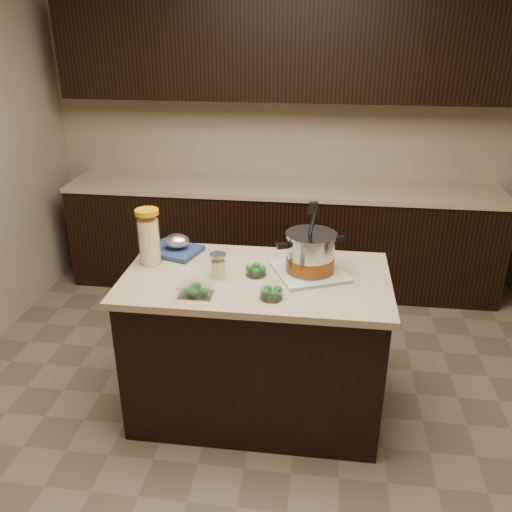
{
  "coord_description": "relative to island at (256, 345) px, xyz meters",
  "views": [
    {
      "loc": [
        0.34,
        -2.63,
        2.22
      ],
      "look_at": [
        0.0,
        0.0,
        1.02
      ],
      "focal_mm": 38.0,
      "sensor_mm": 36.0,
      "label": 1
    }
  ],
  "objects": [
    {
      "name": "mason_jar",
      "position": [
        -0.2,
        -0.04,
        0.51
      ],
      "size": [
        0.09,
        0.09,
        0.15
      ],
      "rotation": [
        0.0,
        0.0,
        -0.06
      ],
      "color": "beige",
      "rests_on": "island"
    },
    {
      "name": "broccoli_tub_left",
      "position": [
        -0.0,
        0.01,
        0.47
      ],
      "size": [
        0.14,
        0.14,
        0.05
      ],
      "rotation": [
        0.0,
        0.0,
        -0.21
      ],
      "color": "silver",
      "rests_on": "island"
    },
    {
      "name": "ground_plane",
      "position": [
        0.0,
        0.0,
        -0.45
      ],
      "size": [
        4.0,
        4.0,
        0.0
      ],
      "primitive_type": "plane",
      "color": "brown",
      "rests_on": "ground"
    },
    {
      "name": "island",
      "position": [
        0.0,
        0.0,
        0.0
      ],
      "size": [
        1.46,
        0.81,
        0.9
      ],
      "color": "black",
      "rests_on": "ground"
    },
    {
      "name": "blue_tray",
      "position": [
        -0.52,
        0.25,
        0.49
      ],
      "size": [
        0.35,
        0.31,
        0.11
      ],
      "rotation": [
        0.0,
        0.0,
        -0.3
      ],
      "color": "navy",
      "rests_on": "island"
    },
    {
      "name": "lemonade_pitcher",
      "position": [
        -0.62,
        0.09,
        0.6
      ],
      "size": [
        0.15,
        0.15,
        0.32
      ],
      "rotation": [
        0.0,
        0.0,
        0.11
      ],
      "color": "beige",
      "rests_on": "island"
    },
    {
      "name": "back_cabinets",
      "position": [
        0.0,
        1.74,
        0.49
      ],
      "size": [
        3.6,
        0.63,
        2.33
      ],
      "color": "black",
      "rests_on": "ground"
    },
    {
      "name": "broccoli_tub_right",
      "position": [
        0.11,
        -0.24,
        0.47
      ],
      "size": [
        0.15,
        0.15,
        0.06
      ],
      "rotation": [
        0.0,
        0.0,
        0.35
      ],
      "color": "silver",
      "rests_on": "island"
    },
    {
      "name": "dish_towel",
      "position": [
        0.29,
        0.07,
        0.46
      ],
      "size": [
        0.47,
        0.47,
        0.02
      ],
      "primitive_type": "cube",
      "rotation": [
        0.0,
        0.0,
        0.42
      ],
      "color": "#62926D",
      "rests_on": "island"
    },
    {
      "name": "stock_pot",
      "position": [
        0.29,
        0.07,
        0.56
      ],
      "size": [
        0.37,
        0.37,
        0.39
      ],
      "rotation": [
        0.0,
        0.0,
        0.43
      ],
      "color": "#B7B7BC",
      "rests_on": "dish_towel"
    },
    {
      "name": "broccoli_tub_rect",
      "position": [
        -0.28,
        -0.25,
        0.48
      ],
      "size": [
        0.17,
        0.13,
        0.06
      ],
      "rotation": [
        0.0,
        0.0,
        0.02
      ],
      "color": "silver",
      "rests_on": "island"
    },
    {
      "name": "room_shell",
      "position": [
        0.0,
        0.0,
        1.26
      ],
      "size": [
        4.04,
        4.04,
        2.72
      ],
      "color": "tan",
      "rests_on": "ground"
    }
  ]
}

